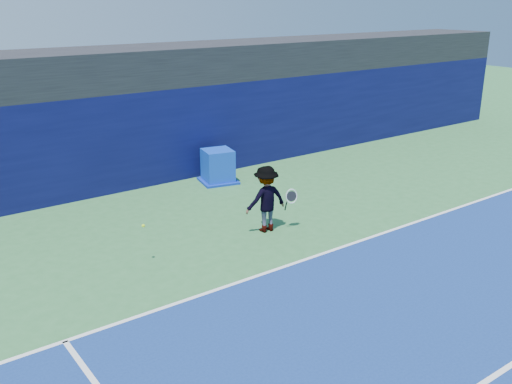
% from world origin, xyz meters
% --- Properties ---
extents(ground, '(80.00, 80.00, 0.00)m').
position_xyz_m(ground, '(0.00, 0.00, 0.00)').
color(ground, '#316E39').
rests_on(ground, ground).
extents(baseline, '(24.00, 0.10, 0.01)m').
position_xyz_m(baseline, '(0.00, 3.00, 0.01)').
color(baseline, white).
rests_on(baseline, ground).
extents(service_line, '(24.00, 0.10, 0.01)m').
position_xyz_m(service_line, '(0.00, -2.00, 0.01)').
color(service_line, white).
rests_on(service_line, ground).
extents(stadium_band, '(36.00, 3.00, 1.20)m').
position_xyz_m(stadium_band, '(0.00, 11.50, 3.60)').
color(stadium_band, black).
rests_on(stadium_band, back_wall_assembly).
extents(back_wall_assembly, '(36.00, 1.03, 3.00)m').
position_xyz_m(back_wall_assembly, '(-0.00, 10.50, 1.50)').
color(back_wall_assembly, '#0B0C3E').
rests_on(back_wall_assembly, ground).
extents(equipment_cart, '(1.34, 1.34, 1.08)m').
position_xyz_m(equipment_cart, '(2.11, 9.13, 0.49)').
color(equipment_cart, '#0D38BE').
rests_on(equipment_cart, ground).
extents(tennis_player, '(1.34, 0.77, 1.73)m').
position_xyz_m(tennis_player, '(0.89, 4.93, 0.86)').
color(tennis_player, silver).
rests_on(tennis_player, ground).
extents(tennis_ball, '(0.07, 0.07, 0.07)m').
position_xyz_m(tennis_ball, '(-2.48, 5.01, 0.92)').
color(tennis_ball, '#BCE819').
rests_on(tennis_ball, ground).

